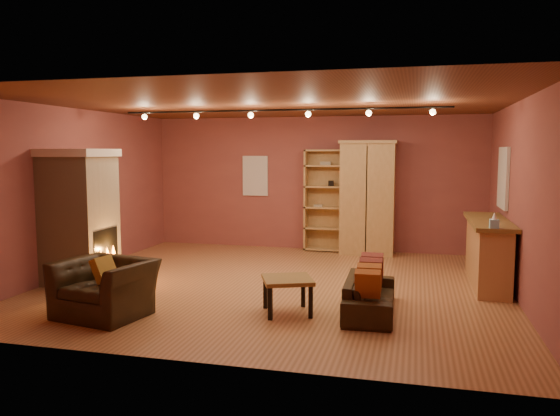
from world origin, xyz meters
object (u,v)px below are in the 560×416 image
(armoire, at_px, (368,197))
(bar_counter, at_px, (487,252))
(fireplace, at_px, (80,216))
(bookcase, at_px, (326,199))
(armchair, at_px, (105,279))
(loveseat, at_px, (370,288))
(coffee_table, at_px, (287,283))

(armoire, xyz_separation_m, bar_counter, (2.05, -2.15, -0.63))
(fireplace, height_order, bookcase, fireplace)
(fireplace, bearing_deg, armchair, -47.95)
(loveseat, xyz_separation_m, coffee_table, (-1.03, -0.28, 0.07))
(armoire, relative_size, bar_counter, 1.06)
(armchair, xyz_separation_m, coffee_table, (2.22, 0.67, -0.08))
(bookcase, distance_m, coffee_table, 4.61)
(armoire, bearing_deg, armchair, -119.47)
(fireplace, xyz_separation_m, armchair, (1.34, -1.48, -0.58))
(fireplace, distance_m, bar_counter, 6.42)
(armoire, height_order, loveseat, armoire)
(fireplace, height_order, armchair, fireplace)
(bookcase, distance_m, armchair, 5.61)
(armchair, relative_size, coffee_table, 1.51)
(bar_counter, xyz_separation_m, armchair, (-4.90, -2.89, -0.05))
(bookcase, bearing_deg, coffee_table, -86.78)
(coffee_table, bearing_deg, loveseat, 15.42)
(loveseat, distance_m, coffee_table, 1.07)
(bookcase, xyz_separation_m, loveseat, (1.29, -4.27, -0.75))
(armoire, xyz_separation_m, armchair, (-2.85, -5.04, -0.67))
(fireplace, height_order, loveseat, fireplace)
(loveseat, bearing_deg, bar_counter, -42.09)
(armchair, distance_m, coffee_table, 2.32)
(bookcase, relative_size, bar_counter, 0.98)
(bar_counter, bearing_deg, coffee_table, -140.29)
(loveseat, relative_size, armchair, 1.31)
(bookcase, relative_size, loveseat, 1.34)
(fireplace, relative_size, armchair, 1.76)
(armoire, bearing_deg, bookcase, 168.53)
(armchair, bearing_deg, fireplace, 142.64)
(bookcase, relative_size, armoire, 0.92)
(fireplace, xyz_separation_m, coffee_table, (3.56, -0.82, -0.66))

